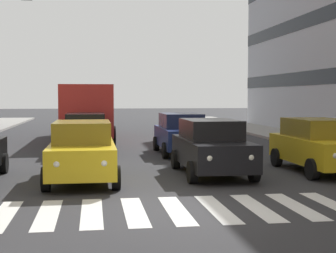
{
  "coord_description": "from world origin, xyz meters",
  "views": [
    {
      "loc": [
        1.75,
        10.56,
        2.45
      ],
      "look_at": [
        -0.74,
        -6.18,
        1.43
      ],
      "focal_mm": 53.8,
      "sensor_mm": 36.0,
      "label": 1
    }
  ],
  "objects_px": {
    "car_0": "(319,145)",
    "car_2": "(82,151)",
    "bus_behind_traffic": "(88,107)",
    "car_1": "(211,147)",
    "car_row2_0": "(181,133)",
    "car_row2_1": "(86,133)"
  },
  "relations": [
    {
      "from": "car_0",
      "to": "car_2",
      "type": "distance_m",
      "value": 7.56
    },
    {
      "from": "car_2",
      "to": "bus_behind_traffic",
      "type": "bearing_deg",
      "value": -90.0
    },
    {
      "from": "car_1",
      "to": "car_row2_0",
      "type": "height_order",
      "value": "same"
    },
    {
      "from": "car_1",
      "to": "car_2",
      "type": "bearing_deg",
      "value": 8.58
    },
    {
      "from": "car_1",
      "to": "bus_behind_traffic",
      "type": "relative_size",
      "value": 0.42
    },
    {
      "from": "car_row2_1",
      "to": "bus_behind_traffic",
      "type": "xyz_separation_m",
      "value": [
        -0.01,
        -6.84,
        0.97
      ]
    },
    {
      "from": "car_2",
      "to": "car_1",
      "type": "bearing_deg",
      "value": -171.42
    },
    {
      "from": "car_row2_0",
      "to": "car_1",
      "type": "bearing_deg",
      "value": 89.44
    },
    {
      "from": "car_2",
      "to": "car_row2_1",
      "type": "relative_size",
      "value": 1.0
    },
    {
      "from": "car_1",
      "to": "bus_behind_traffic",
      "type": "distance_m",
      "value": 13.81
    },
    {
      "from": "car_row2_1",
      "to": "bus_behind_traffic",
      "type": "distance_m",
      "value": 6.91
    },
    {
      "from": "car_0",
      "to": "car_row2_1",
      "type": "relative_size",
      "value": 1.0
    },
    {
      "from": "car_1",
      "to": "car_row2_0",
      "type": "relative_size",
      "value": 1.0
    },
    {
      "from": "car_0",
      "to": "bus_behind_traffic",
      "type": "relative_size",
      "value": 0.42
    },
    {
      "from": "car_0",
      "to": "car_1",
      "type": "height_order",
      "value": "same"
    },
    {
      "from": "car_0",
      "to": "bus_behind_traffic",
      "type": "xyz_separation_m",
      "value": [
        7.53,
        -13.14,
        0.97
      ]
    },
    {
      "from": "car_1",
      "to": "car_2",
      "type": "height_order",
      "value": "same"
    },
    {
      "from": "car_row2_0",
      "to": "bus_behind_traffic",
      "type": "distance_m",
      "value": 8.54
    },
    {
      "from": "car_row2_1",
      "to": "bus_behind_traffic",
      "type": "bearing_deg",
      "value": -90.12
    },
    {
      "from": "car_row2_1",
      "to": "bus_behind_traffic",
      "type": "relative_size",
      "value": 0.42
    },
    {
      "from": "car_2",
      "to": "bus_behind_traffic",
      "type": "height_order",
      "value": "bus_behind_traffic"
    },
    {
      "from": "car_row2_1",
      "to": "bus_behind_traffic",
      "type": "height_order",
      "value": "bus_behind_traffic"
    }
  ]
}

